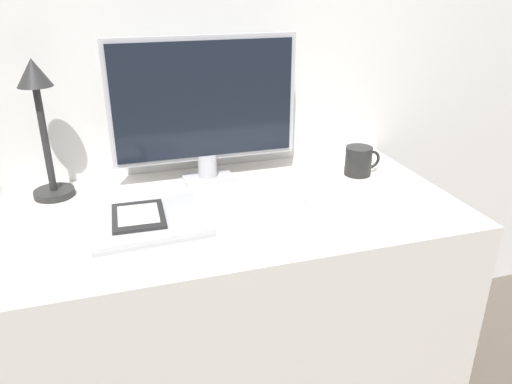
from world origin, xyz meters
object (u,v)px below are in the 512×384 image
(laptop, at_px, (148,222))
(desk_lamp, at_px, (40,113))
(ereader, at_px, (138,216))
(notebook, at_px, (41,228))
(coffee_mug, at_px, (359,161))
(monitor, at_px, (205,106))
(keyboard, at_px, (353,198))

(laptop, height_order, desk_lamp, desk_lamp)
(laptop, xyz_separation_m, ereader, (-0.02, 0.01, 0.02))
(notebook, height_order, coffee_mug, coffee_mug)
(laptop, xyz_separation_m, desk_lamp, (-0.24, 0.27, 0.24))
(monitor, relative_size, notebook, 2.39)
(desk_lamp, bearing_deg, laptop, -48.39)
(desk_lamp, bearing_deg, monitor, -0.59)
(monitor, relative_size, keyboard, 2.00)
(keyboard, height_order, desk_lamp, desk_lamp)
(ereader, relative_size, notebook, 0.72)
(monitor, bearing_deg, coffee_mug, -12.35)
(keyboard, relative_size, laptop, 0.92)
(laptop, height_order, coffee_mug, coffee_mug)
(notebook, bearing_deg, coffee_mug, 6.79)
(monitor, relative_size, coffee_mug, 4.71)
(desk_lamp, bearing_deg, notebook, -94.90)
(monitor, bearing_deg, ereader, -132.62)
(monitor, relative_size, laptop, 1.85)
(coffee_mug, bearing_deg, ereader, -167.84)
(keyboard, distance_m, ereader, 0.61)
(coffee_mug, bearing_deg, monitor, 167.65)
(ereader, height_order, notebook, ereader)
(monitor, bearing_deg, keyboard, -37.49)
(desk_lamp, bearing_deg, ereader, -50.05)
(coffee_mug, bearing_deg, notebook, -173.21)
(keyboard, xyz_separation_m, laptop, (-0.58, 0.01, 0.00))
(notebook, relative_size, coffee_mug, 1.97)
(laptop, height_order, notebook, laptop)
(monitor, distance_m, keyboard, 0.52)
(laptop, relative_size, notebook, 1.29)
(keyboard, relative_size, notebook, 1.19)
(desk_lamp, height_order, coffee_mug, desk_lamp)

